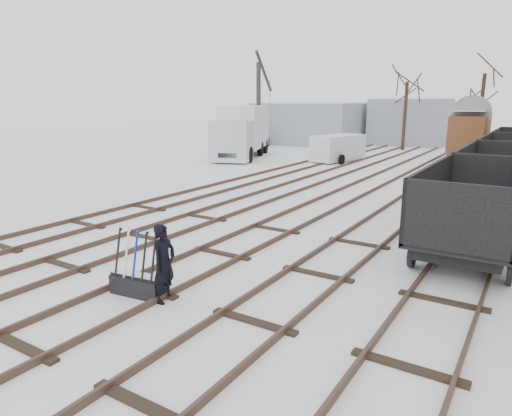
{
  "coord_description": "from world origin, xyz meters",
  "views": [
    {
      "loc": [
        7.44,
        -6.99,
        4.31
      ],
      "look_at": [
        0.45,
        4.13,
        1.2
      ],
      "focal_mm": 32.0,
      "sensor_mm": 36.0,
      "label": 1
    }
  ],
  "objects": [
    {
      "name": "tracks",
      "position": [
        -0.0,
        13.67,
        0.07
      ],
      "size": [
        13.9,
        52.0,
        0.16
      ],
      "color": "black",
      "rests_on": "ground"
    },
    {
      "name": "ground_frame",
      "position": [
        0.05,
        -0.27,
        0.28
      ],
      "size": [
        1.34,
        0.57,
        1.49
      ],
      "rotation": [
        0.0,
        0.0,
        0.12
      ],
      "color": "black",
      "rests_on": "ground"
    },
    {
      "name": "freight_wagon_a",
      "position": [
        6.0,
        6.84,
        0.97
      ],
      "size": [
        2.48,
        6.2,
        2.53
      ],
      "color": "black",
      "rests_on": "ground"
    },
    {
      "name": "box_van_wagon",
      "position": [
        2.88,
        28.83,
        2.11
      ],
      "size": [
        2.56,
        4.76,
        3.62
      ],
      "rotation": [
        0.0,
        0.0,
        0.01
      ],
      "color": "black",
      "rests_on": "ground"
    },
    {
      "name": "ground",
      "position": [
        0.0,
        0.0,
        0.0
      ],
      "size": [
        120.0,
        120.0,
        0.0
      ],
      "primitive_type": "plane",
      "color": "white",
      "rests_on": "ground"
    },
    {
      "name": "lorry",
      "position": [
        -12.31,
        22.27,
        2.0
      ],
      "size": [
        4.7,
        8.95,
        3.88
      ],
      "rotation": [
        0.0,
        0.0,
        0.36
      ],
      "color": "black",
      "rests_on": "ground"
    },
    {
      "name": "panel_van",
      "position": [
        -5.09,
        24.02,
        0.98
      ],
      "size": [
        2.87,
        4.59,
        1.88
      ],
      "rotation": [
        0.0,
        0.0,
        -0.26
      ],
      "color": "silver",
      "rests_on": "ground"
    },
    {
      "name": "shed_right",
      "position": [
        -4.0,
        40.0,
        2.25
      ],
      "size": [
        7.0,
        6.0,
        4.5
      ],
      "color": "gray",
      "rests_on": "ground"
    },
    {
      "name": "tree_far_left",
      "position": [
        -3.16,
        34.36,
        2.94
      ],
      "size": [
        0.3,
        0.3,
        5.88
      ],
      "primitive_type": "cylinder",
      "color": "black",
      "rests_on": "ground"
    },
    {
      "name": "freight_wagon_c",
      "position": [
        6.0,
        19.64,
        0.97
      ],
      "size": [
        2.48,
        6.2,
        2.53
      ],
      "color": "black",
      "rests_on": "ground"
    },
    {
      "name": "freight_wagon_b",
      "position": [
        6.0,
        13.24,
        0.97
      ],
      "size": [
        2.48,
        6.2,
        2.53
      ],
      "color": "black",
      "rests_on": "ground"
    },
    {
      "name": "shed_left",
      "position": [
        -13.0,
        36.0,
        2.05
      ],
      "size": [
        10.0,
        8.0,
        4.1
      ],
      "color": "gray",
      "rests_on": "ground"
    },
    {
      "name": "tree_far_right",
      "position": [
        2.83,
        34.3,
        3.19
      ],
      "size": [
        0.3,
        0.3,
        6.38
      ],
      "primitive_type": "cylinder",
      "color": "black",
      "rests_on": "ground"
    },
    {
      "name": "crane",
      "position": [
        -15.73,
        30.51,
        2.3
      ],
      "size": [
        2.12,
        5.22,
        8.74
      ],
      "rotation": [
        0.0,
        0.0,
        0.25
      ],
      "color": "#2A2A2E",
      "rests_on": "ground"
    },
    {
      "name": "worker",
      "position": [
        0.8,
        -0.17,
        0.87
      ],
      "size": [
        0.47,
        0.67,
        1.75
      ],
      "primitive_type": "imported",
      "rotation": [
        0.0,
        0.0,
        1.65
      ],
      "color": "black",
      "rests_on": "ground"
    }
  ]
}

